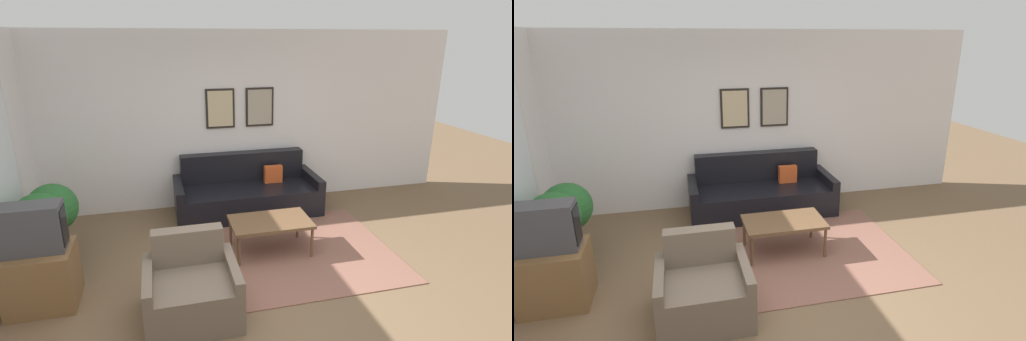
# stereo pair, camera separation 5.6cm
# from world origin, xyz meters

# --- Properties ---
(ground_plane) EXTENTS (16.00, 16.00, 0.00)m
(ground_plane) POSITION_xyz_m (0.00, 0.00, 0.00)
(ground_plane) COLOR brown
(area_rug) EXTENTS (2.75, 2.07, 0.01)m
(area_rug) POSITION_xyz_m (0.59, 1.09, 0.01)
(area_rug) COLOR brown
(area_rug) RESTS_ON ground_plane
(wall_back) EXTENTS (8.00, 0.09, 2.70)m
(wall_back) POSITION_xyz_m (0.01, 2.92, 1.35)
(wall_back) COLOR silver
(wall_back) RESTS_ON ground_plane
(couch) EXTENTS (2.18, 0.90, 0.87)m
(couch) POSITION_xyz_m (0.46, 2.46, 0.29)
(couch) COLOR black
(couch) RESTS_ON ground_plane
(coffee_table) EXTENTS (0.99, 0.59, 0.43)m
(coffee_table) POSITION_xyz_m (0.47, 1.17, 0.40)
(coffee_table) COLOR brown
(coffee_table) RESTS_ON ground_plane
(tv_stand) EXTENTS (0.65, 0.52, 0.61)m
(tv_stand) POSITION_xyz_m (-2.03, 0.70, 0.30)
(tv_stand) COLOR brown
(tv_stand) RESTS_ON ground_plane
(tv) EXTENTS (0.57, 0.28, 0.48)m
(tv) POSITION_xyz_m (-2.03, 0.70, 0.85)
(tv) COLOR #424247
(tv) RESTS_ON tv_stand
(armchair) EXTENTS (0.88, 0.76, 0.80)m
(armchair) POSITION_xyz_m (-0.60, 0.18, 0.27)
(armchair) COLOR #6B5B4C
(armchair) RESTS_ON ground_plane
(potted_plant_tall) EXTENTS (0.58, 0.58, 0.97)m
(potted_plant_tall) POSITION_xyz_m (-2.14, 1.32, 0.64)
(potted_plant_tall) COLOR #935638
(potted_plant_tall) RESTS_ON ground_plane
(potted_plant_by_window) EXTENTS (0.60, 0.60, 0.90)m
(potted_plant_by_window) POSITION_xyz_m (-2.12, 1.79, 0.58)
(potted_plant_by_window) COLOR #383D42
(potted_plant_by_window) RESTS_ON ground_plane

